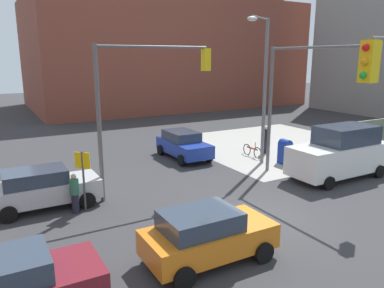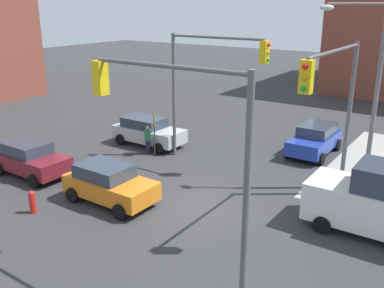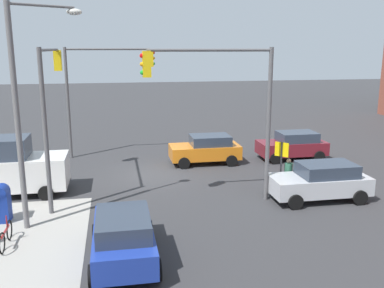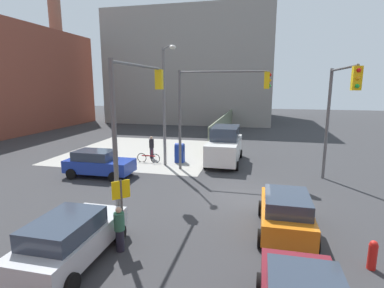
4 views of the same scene
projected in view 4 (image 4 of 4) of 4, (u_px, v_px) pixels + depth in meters
name	position (u px, v px, depth m)	size (l,w,h in m)	color
ground_plane	(243.00, 199.00, 14.94)	(120.00, 120.00, 0.00)	#333335
sidewalk_corner	(143.00, 151.00, 25.54)	(12.00, 12.00, 0.01)	#9E9B93
construction_fence	(226.00, 124.00, 34.43)	(23.79, 0.12, 2.40)	slate
building_loft_east	(198.00, 70.00, 50.02)	(20.00, 24.00, 16.12)	gray
smokestack	(59.00, 59.00, 45.81)	(1.80, 1.80, 19.08)	brown
traffic_signal_nw_corner	(136.00, 108.00, 12.72)	(5.42, 0.36, 6.50)	#59595B
traffic_signal_se_corner	(337.00, 104.00, 15.45)	(5.24, 0.36, 6.50)	#59595B
traffic_signal_ne_corner	(214.00, 100.00, 18.85)	(0.36, 5.78, 6.50)	#59595B
street_lamp_corner	(165.00, 98.00, 19.95)	(2.42, 1.55, 8.00)	slate
warning_sign_two_way	(121.00, 201.00, 10.33)	(0.48, 0.48, 2.40)	#4C4C4C
mailbox_blue	(180.00, 152.00, 21.83)	(0.56, 0.64, 1.43)	navy
fire_hydrant	(373.00, 254.00, 9.14)	(0.26, 0.26, 0.94)	red
sedan_orange	(286.00, 212.00, 11.34)	(3.93, 2.02, 1.62)	orange
coupe_silver	(71.00, 238.00, 9.39)	(4.24, 2.02, 1.62)	#B7BABF
hatchback_blue	(98.00, 163.00, 18.45)	(2.02, 4.12, 1.62)	#1E389E
van_white_delivery	(225.00, 145.00, 21.66)	(5.40, 2.32, 2.62)	white
pedestrian_crossing	(152.00, 147.00, 22.91)	(0.36, 0.36, 1.74)	black
pedestrian_waiting	(119.00, 228.00, 10.09)	(0.36, 0.36, 1.59)	#2D664C
bicycle_leaning_on_fence	(149.00, 158.00, 21.83)	(0.05, 1.75, 0.97)	black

